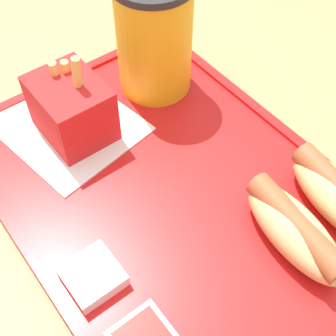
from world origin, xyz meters
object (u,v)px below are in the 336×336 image
(soda_cup, at_px, (154,36))
(hot_dog_near, at_px, (294,229))
(sauce_cup_mayo, at_px, (91,274))
(fries_carton, at_px, (72,108))

(soda_cup, height_order, hot_dog_near, soda_cup)
(soda_cup, distance_m, sauce_cup_mayo, 0.28)
(soda_cup, height_order, fries_carton, soda_cup)
(sauce_cup_mayo, bearing_deg, fries_carton, 153.74)
(hot_dog_near, relative_size, sauce_cup_mayo, 2.67)
(fries_carton, relative_size, sauce_cup_mayo, 2.18)
(soda_cup, bearing_deg, sauce_cup_mayo, -49.04)
(soda_cup, xyz_separation_m, fries_carton, (0.01, -0.12, -0.04))
(soda_cup, relative_size, sauce_cup_mayo, 3.64)
(hot_dog_near, xyz_separation_m, fries_carton, (-0.25, -0.09, 0.01))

